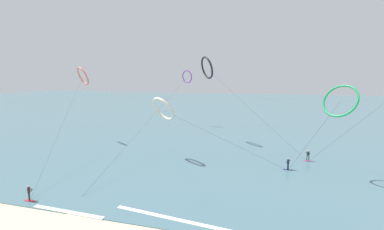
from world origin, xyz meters
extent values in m
cube|color=#476B75|center=(0.00, 104.63, 0.04)|extent=(400.00, 200.00, 0.08)
ellipsoid|color=#CC288E|center=(16.11, 28.39, 0.11)|extent=(1.40, 0.40, 0.06)
cylinder|color=#1E2823|center=(15.98, 28.43, 0.54)|extent=(0.12, 0.12, 0.80)
cylinder|color=#1E2823|center=(16.24, 28.34, 0.54)|extent=(0.12, 0.12, 0.80)
cube|color=#1E2823|center=(16.11, 28.39, 1.25)|extent=(0.37, 0.30, 0.62)
sphere|color=tan|center=(16.11, 28.39, 1.67)|extent=(0.22, 0.22, 0.22)
cylinder|color=#1E2823|center=(15.90, 28.58, 1.30)|extent=(0.25, 0.50, 0.39)
cylinder|color=#1E2823|center=(16.32, 28.43, 1.30)|extent=(0.25, 0.50, 0.39)
ellipsoid|color=navy|center=(12.89, 23.32, 0.11)|extent=(1.40, 0.40, 0.06)
cylinder|color=#191E38|center=(12.83, 23.19, 0.54)|extent=(0.12, 0.12, 0.80)
cylinder|color=#191E38|center=(12.95, 23.45, 0.54)|extent=(0.12, 0.12, 0.80)
cube|color=#191E38|center=(12.89, 23.32, 1.25)|extent=(0.32, 0.38, 0.62)
sphere|color=tan|center=(12.89, 23.32, 1.67)|extent=(0.22, 0.22, 0.22)
cylinder|color=#191E38|center=(12.79, 23.24, 1.30)|extent=(0.49, 0.30, 0.39)
cylinder|color=#191E38|center=(12.98, 23.64, 1.30)|extent=(0.49, 0.30, 0.39)
ellipsoid|color=red|center=(-13.74, 5.76, 0.11)|extent=(1.40, 0.40, 0.06)
cylinder|color=black|center=(-13.83, 5.87, 0.54)|extent=(0.12, 0.12, 0.80)
cylinder|color=black|center=(-13.65, 5.66, 0.54)|extent=(0.12, 0.12, 0.80)
cube|color=black|center=(-13.74, 5.76, 1.25)|extent=(0.36, 0.37, 0.62)
sphere|color=tan|center=(-13.74, 5.76, 1.67)|extent=(0.22, 0.22, 0.22)
cylinder|color=black|center=(-13.88, 6.05, 1.30)|extent=(0.44, 0.39, 0.39)
cylinder|color=black|center=(-13.59, 5.72, 1.30)|extent=(0.44, 0.39, 0.39)
torus|color=#EA7260|center=(-25.79, 30.98, 13.19)|extent=(4.24, 3.56, 3.67)
cylinder|color=#3F3F3F|center=(-19.76, 18.37, 6.53)|extent=(12.08, 25.23, 13.07)
torus|color=black|center=(-1.97, 37.37, 14.80)|extent=(4.04, 4.58, 4.49)
cylinder|color=#3F3F3F|center=(7.07, 32.88, 7.31)|extent=(18.11, 9.01, 14.63)
torus|color=silver|center=(-5.67, 23.31, 8.07)|extent=(5.12, 4.56, 3.93)
cylinder|color=#3F3F3F|center=(3.61, 23.32, 3.93)|extent=(18.57, 0.03, 7.88)
cylinder|color=#3F3F3F|center=(21.25, 25.48, 6.32)|extent=(10.30, 5.83, 12.65)
torus|color=purple|center=(-11.08, 53.91, 13.12)|extent=(3.34, 2.14, 3.46)
cylinder|color=#3F3F3F|center=(-10.11, 30.92, 6.49)|extent=(1.95, 45.99, 13.01)
torus|color=#199351|center=(18.31, 21.12, 10.06)|extent=(4.67, 4.42, 3.99)
cylinder|color=#3F3F3F|center=(15.60, 22.22, 4.97)|extent=(5.45, 2.23, 9.94)
cube|color=white|center=(-8.22, 4.88, 0.06)|extent=(8.02, 0.74, 0.12)
cube|color=white|center=(3.40, 6.23, 0.06)|extent=(15.01, 2.28, 0.12)
camera|label=1|loc=(9.92, -15.36, 12.84)|focal=25.33mm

